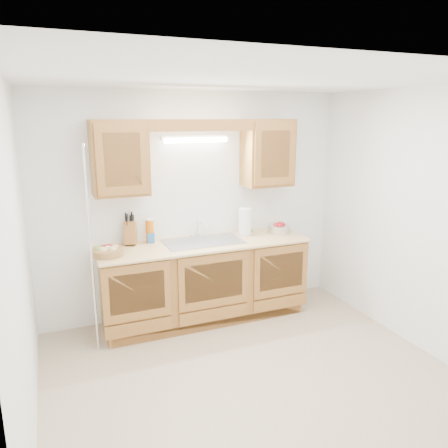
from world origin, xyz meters
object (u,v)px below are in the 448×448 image
fruit_basket (108,251)px  paper_towel (245,222)px  apple_bowl (279,228)px  knife_block (130,233)px

fruit_basket → paper_towel: paper_towel is taller
fruit_basket → apple_bowl: apple_bowl is taller
fruit_basket → apple_bowl: (1.97, 0.10, 0.01)m
knife_block → apple_bowl: size_ratio=1.27×
apple_bowl → paper_towel: bearing=169.4°
fruit_basket → apple_bowl: size_ratio=1.31×
paper_towel → apple_bowl: (0.40, -0.07, -0.10)m
paper_towel → apple_bowl: paper_towel is taller
paper_towel → apple_bowl: bearing=-10.6°
paper_towel → apple_bowl: size_ratio=1.31×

